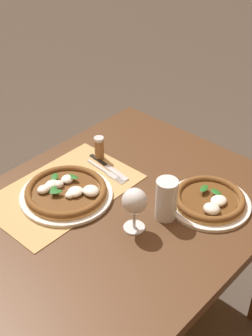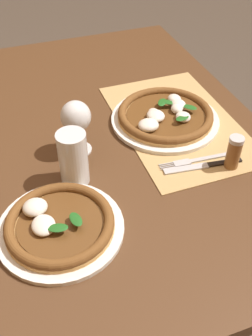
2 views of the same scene
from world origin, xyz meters
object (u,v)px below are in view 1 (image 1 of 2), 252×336
at_px(pizza_far, 209,200).
at_px(knife, 108,167).
at_px(fork, 106,171).
at_px(pepper_shaker, 99,148).
at_px(pizza_near, 66,192).
at_px(pint_glass, 166,200).
at_px(wine_glass, 134,203).

bearing_deg(pizza_far, knife, -78.91).
relative_size(fork, pepper_shaker, 2.07).
height_order(pizza_near, knife, pizza_near).
bearing_deg(fork, pizza_near, 0.09).
relative_size(pizza_far, pint_glass, 1.96).
xyz_separation_m(pizza_near, fork, (-0.19, -0.00, -0.02)).
distance_m(wine_glass, pint_glass, 0.12).
relative_size(pizza_far, knife, 1.32).
height_order(wine_glass, pepper_shaker, wine_glass).
xyz_separation_m(pizza_far, fork, (0.10, -0.39, -0.01)).
xyz_separation_m(pizza_near, pint_glass, (-0.15, 0.32, 0.05)).
height_order(pizza_near, pizza_far, same).
xyz_separation_m(fork, pepper_shaker, (-0.05, -0.08, 0.04)).
height_order(wine_glass, knife, wine_glass).
bearing_deg(pint_glass, knife, -101.67).
bearing_deg(fork, pizza_far, 105.09).
bearing_deg(wine_glass, pint_glass, 161.09).
relative_size(pizza_near, wine_glass, 2.08).
bearing_deg(fork, knife, -157.17).
height_order(fork, pepper_shaker, pepper_shaker).
height_order(fork, knife, knife).
xyz_separation_m(pint_glass, knife, (-0.07, -0.33, -0.06)).
bearing_deg(pint_glass, pizza_far, 153.11).
relative_size(pizza_near, pizza_far, 1.14).
height_order(pint_glass, pepper_shaker, pint_glass).
bearing_deg(wine_glass, knife, -121.95).
bearing_deg(pint_glass, pizza_near, -64.10).
height_order(pizza_far, fork, pizza_far).
bearing_deg(fork, wine_glass, 61.05).
bearing_deg(pizza_far, wine_glass, -23.54).
height_order(pizza_far, knife, pizza_far).
bearing_deg(wine_glass, pepper_shaker, -119.48).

